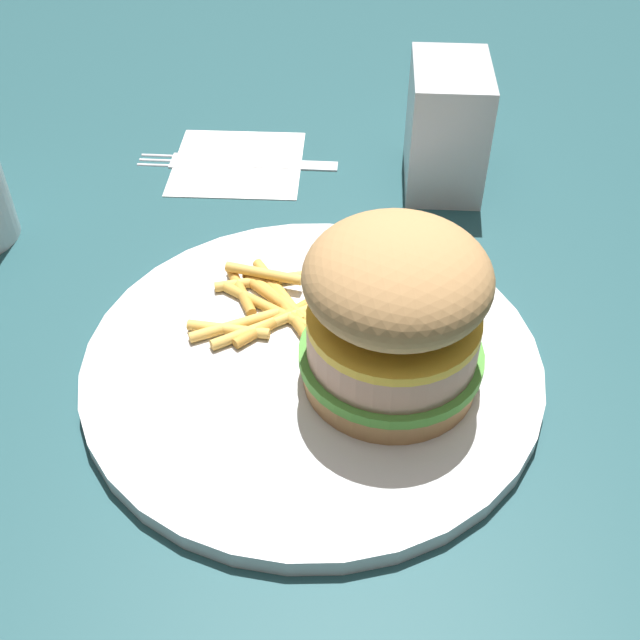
% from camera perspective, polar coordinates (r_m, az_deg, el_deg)
% --- Properties ---
extents(ground_plane, '(1.60, 1.60, 0.00)m').
position_cam_1_polar(ground_plane, '(0.50, -0.82, -2.05)').
color(ground_plane, '#1E474C').
extents(plate, '(0.28, 0.28, 0.01)m').
position_cam_1_polar(plate, '(0.48, -0.00, -3.16)').
color(plate, silver).
rests_on(plate, ground_plane).
extents(sandwich, '(0.11, 0.11, 0.11)m').
position_cam_1_polar(sandwich, '(0.43, 5.53, 0.56)').
color(sandwich, tan).
rests_on(sandwich, plate).
extents(fries_pile, '(0.09, 0.10, 0.01)m').
position_cam_1_polar(fries_pile, '(0.51, -3.90, 1.16)').
color(fries_pile, gold).
rests_on(fries_pile, plate).
extents(napkin, '(0.13, 0.13, 0.00)m').
position_cam_1_polar(napkin, '(0.68, -6.09, 11.48)').
color(napkin, white).
rests_on(napkin, ground_plane).
extents(fork, '(0.05, 0.17, 0.00)m').
position_cam_1_polar(fork, '(0.68, -6.24, 11.66)').
color(fork, silver).
rests_on(fork, napkin).
extents(napkin_dispenser, '(0.10, 0.07, 0.10)m').
position_cam_1_polar(napkin_dispenser, '(0.64, 9.31, 13.94)').
color(napkin_dispenser, '#B7BABF').
rests_on(napkin_dispenser, ground_plane).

